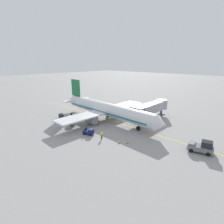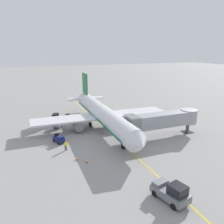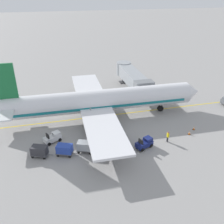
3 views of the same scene
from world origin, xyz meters
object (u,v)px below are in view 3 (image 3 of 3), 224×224
Objects in this scene: baggage_tug_trailing at (53,138)px; baggage_cart_front at (85,146)px; safety_cone_nose_left at (194,128)px; safety_cone_nose_right at (189,133)px; jet_bridge at (132,77)px; baggage_cart_second_in_train at (65,149)px; parked_airliner at (99,101)px; baggage_tug_lead at (145,143)px; ground_crew_wing_walker at (168,136)px; baggage_cart_third_in_train at (39,151)px.

baggage_cart_front is (3.60, 4.25, 0.24)m from baggage_tug_trailing.
safety_cone_nose_left is 1.00× the size of safety_cone_nose_right.
jet_bridge reaches higher than baggage_cart_second_in_train.
parked_airliner is 12.66× the size of baggage_cart_second_in_train.
baggage_tug_lead is at bearing 69.77° from baggage_tug_trailing.
jet_bridge is 23.00m from baggage_tug_trailing.
ground_crew_wing_walker is at bearing 40.65° from parked_airliner.
baggage_cart_second_in_train reaches higher than safety_cone_nose_left.
baggage_tug_lead is 13.44m from baggage_tug_trailing.
ground_crew_wing_walker reaches higher than baggage_cart_front.
safety_cone_nose_left is (2.05, 22.05, -0.42)m from baggage_tug_trailing.
baggage_cart_third_in_train is 22.49m from safety_cone_nose_right.
baggage_tug_lead reaches higher than safety_cone_nose_left.
safety_cone_nose_right is at bearing 100.42° from baggage_tug_lead.
baggage_tug_trailing is (-4.65, -12.61, 0.00)m from baggage_tug_lead.
baggage_tug_trailing is at bearing -130.29° from baggage_cart_front.
baggage_cart_front is 4.99× the size of safety_cone_nose_left.
parked_airliner is 13.44× the size of baggage_tug_trailing.
baggage_cart_third_in_train is (-0.47, -6.12, 0.00)m from baggage_cart_front.
safety_cone_nose_right is (1.13, -1.44, 0.00)m from safety_cone_nose_left.
safety_cone_nose_right is (18.25, 3.45, -3.17)m from jet_bridge.
baggage_cart_front is (9.21, -3.80, -2.24)m from parked_airliner.
parked_airliner is 63.16× the size of safety_cone_nose_left.
baggage_tug_trailing is at bearing 149.17° from baggage_cart_third_in_train.
baggage_tug_trailing is 0.94× the size of baggage_cart_front.
baggage_cart_front is at bearing -34.66° from jet_bridge.
baggage_cart_second_in_train is 3.34m from baggage_cart_third_in_train.
parked_airliner is 13.04m from ground_crew_wing_walker.
safety_cone_nose_right is at bearing 10.72° from jet_bridge.
baggage_cart_front is at bearing -22.39° from parked_airliner.
jet_bridge reaches higher than safety_cone_nose_right.
baggage_tug_lead is 9.80m from safety_cone_nose_left.
baggage_tug_lead is 0.94× the size of baggage_cart_front.
baggage_cart_second_in_train is at bearing -88.64° from safety_cone_nose_right.
jet_bridge is 26.66× the size of safety_cone_nose_left.
ground_crew_wing_walker is 2.86× the size of safety_cone_nose_left.
baggage_cart_front is 4.99× the size of safety_cone_nose_right.
baggage_cart_front is 1.00× the size of baggage_cart_second_in_train.
ground_crew_wing_walker is (0.54, 12.17, 0.00)m from baggage_cart_front.
baggage_cart_front is (18.67, -12.91, -2.51)m from jet_bridge.
parked_airliner is 11.50m from baggage_tug_lead.
safety_cone_nose_left is (-1.55, 17.81, -0.66)m from baggage_cart_front.
jet_bridge is at bearing -169.28° from safety_cone_nose_right.
jet_bridge is 20.42m from baggage_tug_lead.
baggage_cart_second_in_train is at bearing 21.56° from baggage_tug_trailing.
baggage_cart_second_in_train is (0.03, -2.81, 0.00)m from baggage_cart_front.
baggage_cart_second_in_train is (9.25, -6.61, -2.24)m from parked_airliner.
ground_crew_wing_walker is at bearing -69.71° from safety_cone_nose_left.
baggage_tug_lead is at bearing 24.01° from parked_airliner.
jet_bridge is 19.38m from ground_crew_wing_walker.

